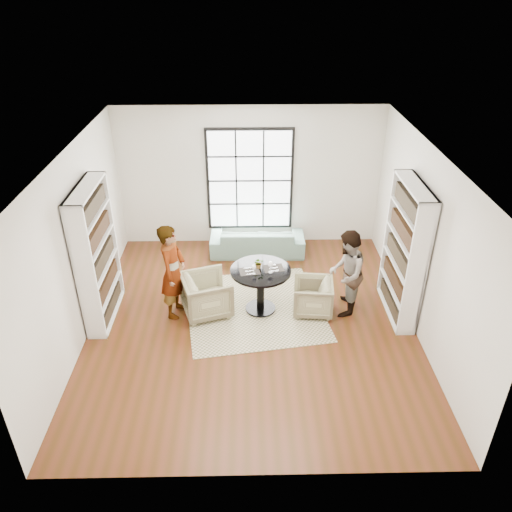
{
  "coord_description": "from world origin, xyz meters",
  "views": [
    {
      "loc": [
        -0.07,
        -6.88,
        5.32
      ],
      "look_at": [
        0.08,
        0.4,
        1.09
      ],
      "focal_mm": 35.0,
      "sensor_mm": 36.0,
      "label": 1
    }
  ],
  "objects_px": {
    "person_right": "(346,273)",
    "pedestal_table": "(261,281)",
    "wine_glass_left": "(254,267)",
    "armchair_left": "(207,295)",
    "wine_glass_right": "(271,265)",
    "armchair_right": "(313,297)",
    "sofa": "(257,240)",
    "flower_centerpiece": "(259,263)",
    "person_left": "(173,271)"
  },
  "relations": [
    {
      "from": "sofa",
      "to": "wine_glass_left",
      "type": "bearing_deg",
      "value": 88.12
    },
    {
      "from": "sofa",
      "to": "person_left",
      "type": "distance_m",
      "value": 2.66
    },
    {
      "from": "sofa",
      "to": "armchair_left",
      "type": "xyz_separation_m",
      "value": [
        -0.93,
        -2.14,
        0.08
      ]
    },
    {
      "from": "person_left",
      "to": "flower_centerpiece",
      "type": "height_order",
      "value": "person_left"
    },
    {
      "from": "pedestal_table",
      "to": "armchair_right",
      "type": "distance_m",
      "value": 0.96
    },
    {
      "from": "person_left",
      "to": "person_right",
      "type": "bearing_deg",
      "value": -77.15
    },
    {
      "from": "sofa",
      "to": "armchair_left",
      "type": "relative_size",
      "value": 2.45
    },
    {
      "from": "pedestal_table",
      "to": "person_left",
      "type": "bearing_deg",
      "value": -177.54
    },
    {
      "from": "armchair_right",
      "to": "wine_glass_left",
      "type": "relative_size",
      "value": 3.82
    },
    {
      "from": "pedestal_table",
      "to": "armchair_right",
      "type": "relative_size",
      "value": 1.53
    },
    {
      "from": "sofa",
      "to": "person_left",
      "type": "relative_size",
      "value": 1.15
    },
    {
      "from": "armchair_left",
      "to": "wine_glass_right",
      "type": "distance_m",
      "value": 1.27
    },
    {
      "from": "armchair_right",
      "to": "wine_glass_right",
      "type": "distance_m",
      "value": 1.01
    },
    {
      "from": "wine_glass_right",
      "to": "armchair_left",
      "type": "bearing_deg",
      "value": 178.85
    },
    {
      "from": "person_right",
      "to": "pedestal_table",
      "type": "bearing_deg",
      "value": -76.58
    },
    {
      "from": "wine_glass_left",
      "to": "armchair_left",
      "type": "bearing_deg",
      "value": 175.11
    },
    {
      "from": "flower_centerpiece",
      "to": "wine_glass_right",
      "type": "bearing_deg",
      "value": -36.92
    },
    {
      "from": "armchair_left",
      "to": "person_right",
      "type": "distance_m",
      "value": 2.44
    },
    {
      "from": "sofa",
      "to": "wine_glass_left",
      "type": "height_order",
      "value": "wine_glass_left"
    },
    {
      "from": "armchair_left",
      "to": "sofa",
      "type": "bearing_deg",
      "value": -41.54
    },
    {
      "from": "flower_centerpiece",
      "to": "sofa",
      "type": "bearing_deg",
      "value": 89.4
    },
    {
      "from": "wine_glass_left",
      "to": "person_left",
      "type": "bearing_deg",
      "value": 177.07
    },
    {
      "from": "sofa",
      "to": "wine_glass_right",
      "type": "height_order",
      "value": "wine_glass_right"
    },
    {
      "from": "armchair_left",
      "to": "person_right",
      "type": "relative_size",
      "value": 0.51
    },
    {
      "from": "person_left",
      "to": "wine_glass_right",
      "type": "bearing_deg",
      "value": -77.7
    },
    {
      "from": "sofa",
      "to": "wine_glass_right",
      "type": "xyz_separation_m",
      "value": [
        0.18,
        -2.16,
        0.7
      ]
    },
    {
      "from": "wine_glass_left",
      "to": "wine_glass_right",
      "type": "relative_size",
      "value": 0.86
    },
    {
      "from": "pedestal_table",
      "to": "armchair_right",
      "type": "xyz_separation_m",
      "value": [
        0.91,
        -0.08,
        -0.29
      ]
    },
    {
      "from": "person_right",
      "to": "wine_glass_left",
      "type": "height_order",
      "value": "person_right"
    },
    {
      "from": "person_right",
      "to": "person_left",
      "type": "bearing_deg",
      "value": -73.85
    },
    {
      "from": "person_right",
      "to": "wine_glass_right",
      "type": "relative_size",
      "value": 7.52
    },
    {
      "from": "sofa",
      "to": "armchair_right",
      "type": "relative_size",
      "value": 2.89
    },
    {
      "from": "pedestal_table",
      "to": "sofa",
      "type": "height_order",
      "value": "pedestal_table"
    },
    {
      "from": "pedestal_table",
      "to": "wine_glass_left",
      "type": "bearing_deg",
      "value": -131.57
    },
    {
      "from": "pedestal_table",
      "to": "wine_glass_right",
      "type": "bearing_deg",
      "value": -27.62
    },
    {
      "from": "pedestal_table",
      "to": "wine_glass_right",
      "type": "distance_m",
      "value": 0.42
    },
    {
      "from": "sofa",
      "to": "person_left",
      "type": "bearing_deg",
      "value": 56.22
    },
    {
      "from": "wine_glass_left",
      "to": "flower_centerpiece",
      "type": "xyz_separation_m",
      "value": [
        0.09,
        0.2,
        -0.03
      ]
    },
    {
      "from": "armchair_left",
      "to": "person_left",
      "type": "relative_size",
      "value": 0.47
    },
    {
      "from": "person_left",
      "to": "wine_glass_left",
      "type": "relative_size",
      "value": 9.59
    },
    {
      "from": "sofa",
      "to": "person_right",
      "type": "bearing_deg",
      "value": 125.38
    },
    {
      "from": "armchair_right",
      "to": "person_right",
      "type": "xyz_separation_m",
      "value": [
        0.55,
        0.0,
        0.48
      ]
    },
    {
      "from": "flower_centerpiece",
      "to": "person_right",
      "type": "bearing_deg",
      "value": -5.24
    },
    {
      "from": "person_right",
      "to": "wine_glass_left",
      "type": "xyz_separation_m",
      "value": [
        -1.58,
        -0.06,
        0.18
      ]
    },
    {
      "from": "person_right",
      "to": "flower_centerpiece",
      "type": "height_order",
      "value": "person_right"
    },
    {
      "from": "person_left",
      "to": "wine_glass_left",
      "type": "distance_m",
      "value": 1.38
    },
    {
      "from": "armchair_left",
      "to": "person_right",
      "type": "bearing_deg",
      "value": -108.3
    },
    {
      "from": "pedestal_table",
      "to": "armchair_left",
      "type": "relative_size",
      "value": 1.29
    },
    {
      "from": "pedestal_table",
      "to": "person_right",
      "type": "bearing_deg",
      "value": -2.95
    },
    {
      "from": "armchair_left",
      "to": "wine_glass_left",
      "type": "xyz_separation_m",
      "value": [
        0.82,
        -0.07,
        0.59
      ]
    }
  ]
}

